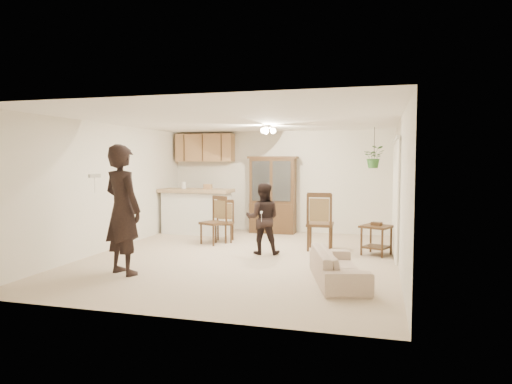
% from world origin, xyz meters
% --- Properties ---
extents(floor, '(6.50, 6.50, 0.00)m').
position_xyz_m(floor, '(0.00, 0.00, 0.00)').
color(floor, beige).
rests_on(floor, ground).
extents(ceiling, '(5.50, 6.50, 0.02)m').
position_xyz_m(ceiling, '(0.00, 0.00, 2.50)').
color(ceiling, white).
rests_on(ceiling, wall_back).
extents(wall_back, '(5.50, 0.02, 2.50)m').
position_xyz_m(wall_back, '(0.00, 3.25, 1.25)').
color(wall_back, white).
rests_on(wall_back, ground).
extents(wall_front, '(5.50, 0.02, 2.50)m').
position_xyz_m(wall_front, '(0.00, -3.25, 1.25)').
color(wall_front, white).
rests_on(wall_front, ground).
extents(wall_left, '(0.02, 6.50, 2.50)m').
position_xyz_m(wall_left, '(-2.75, 0.00, 1.25)').
color(wall_left, white).
rests_on(wall_left, ground).
extents(wall_right, '(0.02, 6.50, 2.50)m').
position_xyz_m(wall_right, '(2.75, 0.00, 1.25)').
color(wall_right, white).
rests_on(wall_right, ground).
extents(breakfast_bar, '(1.60, 0.55, 1.00)m').
position_xyz_m(breakfast_bar, '(-1.85, 2.35, 0.50)').
color(breakfast_bar, white).
rests_on(breakfast_bar, floor).
extents(bar_top, '(1.75, 0.70, 0.08)m').
position_xyz_m(bar_top, '(-1.85, 2.35, 1.05)').
color(bar_top, tan).
rests_on(bar_top, breakfast_bar).
extents(upper_cabinets, '(1.50, 0.34, 0.70)m').
position_xyz_m(upper_cabinets, '(-1.90, 3.07, 2.10)').
color(upper_cabinets, '#9C7844').
rests_on(upper_cabinets, wall_back).
extents(vertical_blinds, '(0.06, 2.30, 2.10)m').
position_xyz_m(vertical_blinds, '(2.71, 0.90, 1.10)').
color(vertical_blinds, white).
rests_on(vertical_blinds, wall_right).
extents(ceiling_fixture, '(0.36, 0.36, 0.20)m').
position_xyz_m(ceiling_fixture, '(0.20, 1.20, 2.40)').
color(ceiling_fixture, '#FFE6BF').
rests_on(ceiling_fixture, ceiling).
extents(hanging_plant, '(0.43, 0.37, 0.48)m').
position_xyz_m(hanging_plant, '(2.30, 2.40, 1.85)').
color(hanging_plant, '#275C24').
rests_on(hanging_plant, ceiling).
extents(plant_cord, '(0.01, 0.01, 0.65)m').
position_xyz_m(plant_cord, '(2.30, 2.40, 2.17)').
color(plant_cord, black).
rests_on(plant_cord, ceiling).
extents(sofa, '(1.20, 2.00, 0.73)m').
position_xyz_m(sofa, '(1.86, -1.24, 0.37)').
color(sofa, beige).
rests_on(sofa, floor).
extents(adult, '(0.77, 0.65, 1.80)m').
position_xyz_m(adult, '(-1.43, -1.61, 0.90)').
color(adult, black).
rests_on(adult, floor).
extents(child, '(0.73, 0.61, 1.35)m').
position_xyz_m(child, '(0.30, 0.46, 0.68)').
color(child, black).
rests_on(child, floor).
extents(china_hutch, '(1.19, 0.46, 1.88)m').
position_xyz_m(china_hutch, '(-0.09, 2.98, 0.93)').
color(china_hutch, '#382114').
rests_on(china_hutch, floor).
extents(side_table, '(0.67, 0.67, 0.62)m').
position_xyz_m(side_table, '(2.38, 0.90, 0.29)').
color(side_table, '#382114').
rests_on(side_table, floor).
extents(chair_bar, '(0.47, 0.47, 0.91)m').
position_xyz_m(chair_bar, '(-0.84, 1.51, 0.26)').
color(chair_bar, '#382114').
rests_on(chair_bar, floor).
extents(chair_hutch_left, '(0.59, 0.59, 1.01)m').
position_xyz_m(chair_hutch_left, '(-0.98, 1.19, 0.29)').
color(chair_hutch_left, '#382114').
rests_on(chair_hutch_left, floor).
extents(chair_hutch_right, '(0.53, 0.53, 1.16)m').
position_xyz_m(chair_hutch_right, '(1.30, 1.12, 0.33)').
color(chair_hutch_right, '#382114').
rests_on(chair_hutch_right, floor).
extents(controller_adult, '(0.12, 0.18, 0.05)m').
position_xyz_m(controller_adult, '(-1.62, -2.04, 1.55)').
color(controller_adult, white).
rests_on(controller_adult, adult).
extents(controller_child, '(0.05, 0.12, 0.04)m').
position_xyz_m(controller_child, '(0.35, 0.14, 0.83)').
color(controller_child, white).
rests_on(controller_child, child).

